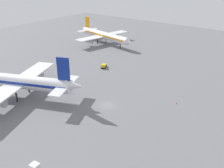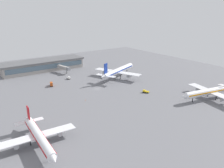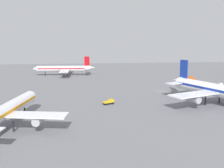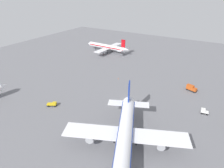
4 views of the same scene
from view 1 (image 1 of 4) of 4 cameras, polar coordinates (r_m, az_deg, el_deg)
name	(u,v)px [view 1 (image 1 of 4)]	position (r m, az deg, el deg)	size (l,w,h in m)	color
ground	(108,105)	(88.60, -0.91, -4.71)	(288.00, 288.00, 0.00)	slate
airplane_taxiing	(14,81)	(98.81, -21.10, 0.63)	(51.64, 42.72, 16.55)	white
airplane_distant	(104,35)	(161.14, -1.72, 10.81)	(47.04, 38.19, 14.40)	white
pushback_tractor	(104,66)	(121.46, -1.87, 4.10)	(3.78, 4.77, 1.90)	black
safety_cone_near_gate	(177,103)	(92.01, 14.22, -4.14)	(0.44, 0.44, 0.60)	#EA590C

